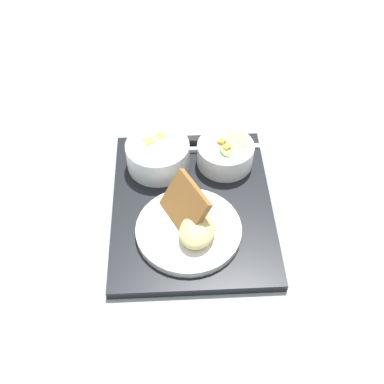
{
  "coord_description": "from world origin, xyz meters",
  "views": [
    {
      "loc": [
        0.59,
        -0.01,
        0.72
      ],
      "look_at": [
        0.0,
        0.0,
        0.05
      ],
      "focal_mm": 45.0,
      "sensor_mm": 36.0,
      "label": 1
    }
  ],
  "objects_px": {
    "bowl_soup": "(158,153)",
    "plate_main": "(189,227)",
    "knife": "(196,141)",
    "spoon": "(204,149)",
    "bowl_salad": "(225,153)"
  },
  "relations": [
    {
      "from": "knife",
      "to": "plate_main",
      "type": "bearing_deg",
      "value": -89.46
    },
    {
      "from": "bowl_soup",
      "to": "plate_main",
      "type": "xyz_separation_m",
      "value": [
        0.17,
        0.06,
        -0.02
      ]
    },
    {
      "from": "plate_main",
      "to": "knife",
      "type": "xyz_separation_m",
      "value": [
        -0.23,
        0.02,
        -0.01
      ]
    },
    {
      "from": "knife",
      "to": "spoon",
      "type": "height_order",
      "value": "knife"
    },
    {
      "from": "bowl_salad",
      "to": "spoon",
      "type": "relative_size",
      "value": 0.76
    },
    {
      "from": "bowl_salad",
      "to": "bowl_soup",
      "type": "height_order",
      "value": "same"
    },
    {
      "from": "plate_main",
      "to": "spoon",
      "type": "relative_size",
      "value": 1.27
    },
    {
      "from": "plate_main",
      "to": "bowl_salad",
      "type": "bearing_deg",
      "value": 156.65
    },
    {
      "from": "bowl_soup",
      "to": "knife",
      "type": "height_order",
      "value": "bowl_soup"
    },
    {
      "from": "bowl_soup",
      "to": "spoon",
      "type": "xyz_separation_m",
      "value": [
        -0.04,
        0.09,
        -0.03
      ]
    },
    {
      "from": "spoon",
      "to": "bowl_salad",
      "type": "bearing_deg",
      "value": -38.96
    },
    {
      "from": "bowl_salad",
      "to": "plate_main",
      "type": "distance_m",
      "value": 0.19
    },
    {
      "from": "knife",
      "to": "spoon",
      "type": "relative_size",
      "value": 1.27
    },
    {
      "from": "bowl_salad",
      "to": "bowl_soup",
      "type": "relative_size",
      "value": 0.9
    },
    {
      "from": "plate_main",
      "to": "spoon",
      "type": "distance_m",
      "value": 0.21
    }
  ]
}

